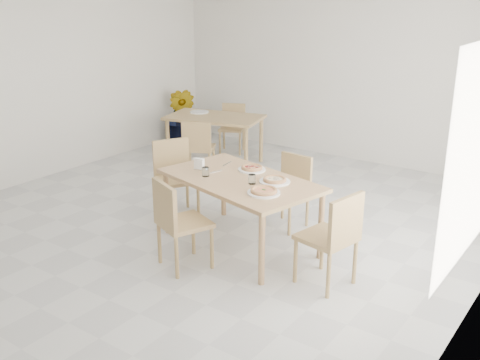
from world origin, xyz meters
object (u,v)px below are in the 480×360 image
Objects in this scene: plate_pepperoni at (252,170)px; potted_plant at (180,116)px; main_table at (240,185)px; chair_south at (176,219)px; pizza_pepperoni at (252,167)px; second_table at (215,122)px; chair_north at (291,186)px; pizza_margherita at (264,190)px; plate_mushroom at (275,182)px; chair_west at (175,172)px; plate_margherita at (264,193)px; tumbler_a at (206,172)px; pizza_mushroom at (275,179)px; plate_empty at (199,112)px; chair_back_s at (198,145)px; napkin_holder at (199,164)px; chair_east at (334,233)px; chair_back_n at (233,124)px; tumbler_b at (252,179)px.

potted_plant is at bearing 142.44° from plate_pepperoni.
potted_plant is (-3.31, 2.79, -0.19)m from main_table.
pizza_pepperoni is (0.14, 1.07, 0.26)m from chair_south.
second_table is (-1.99, 1.89, -0.10)m from plate_pepperoni.
chair_north reaches higher than pizza_margherita.
plate_mushroom is 3.18m from second_table.
main_table is 0.32m from pizza_pepperoni.
plate_margherita is (1.61, -0.52, 0.24)m from chair_west.
potted_plant is (-3.75, 3.03, -0.30)m from pizza_margherita.
tumbler_a reaches higher than chair_north.
chair_west is at bearing 173.26° from pizza_mushroom.
chair_north is 2.60× the size of plate_margherita.
pizza_pepperoni is at bearing 113.86° from main_table.
plate_margherita is at bearing -41.09° from plate_empty.
chair_west is at bearing -79.61° from second_table.
pizza_pepperoni is 0.36× the size of chair_back_s.
napkin_holder reaches higher than plate_pepperoni.
pizza_mushroom is (-0.84, 0.33, 0.25)m from chair_east.
tumbler_a is at bearing -122.26° from pizza_pepperoni.
plate_pepperoni is 0.19× the size of second_table.
main_table is 2.20× the size of chair_back_s.
chair_east is at bearing -2.78° from tumbler_a.
chair_south is at bearing -121.91° from pizza_mushroom.
chair_south is 1.07m from pizza_mushroom.
potted_plant is at bearing 154.39° from chair_north.
chair_back_s is at bearing -32.92° from chair_south.
napkin_holder reaches higher than chair_back_n.
plate_empty is (-2.35, 1.96, 0.00)m from plate_pepperoni.
tumbler_a is (-0.14, 0.63, 0.28)m from chair_south.
chair_north is at bearing -122.22° from chair_east.
chair_back_s reaches higher than plate_mushroom.
chair_west is at bearing 165.75° from tumbler_b.
pizza_margherita is 0.35m from pizza_mushroom.
second_table is (-1.86, 2.96, 0.14)m from chair_south.
pizza_margherita is 0.34× the size of potted_plant.
chair_south reaches higher than plate_pepperoni.
chair_south reaches higher than second_table.
chair_east reaches higher than chair_back_s.
tumbler_a is at bearing 103.39° from chair_back_s.
chair_east reaches higher than tumbler_a.
chair_east reaches higher than napkin_holder.
tumbler_a reaches higher than pizza_margherita.
chair_east reaches higher than pizza_pepperoni.
plate_empty is at bearing 150.31° from main_table.
pizza_pepperoni is 0.43m from tumbler_b.
pizza_mushroom is at bearing -72.37° from chair_back_n.
plate_pepperoni is (-0.41, 0.19, 0.00)m from plate_mushroom.
pizza_pepperoni reaches higher than plate_pepperoni.
pizza_margherita is 2.84m from chair_back_s.
main_table is 2.34× the size of chair_back_n.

